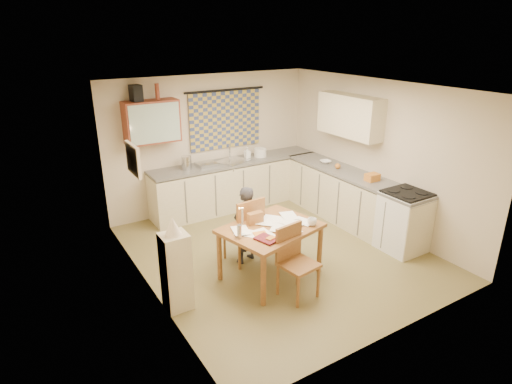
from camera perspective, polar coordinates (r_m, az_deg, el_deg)
floor at (r=6.71m, az=2.92°, el=-8.05°), size 4.00×4.50×0.02m
ceiling at (r=5.92m, az=3.38°, el=13.82°), size 4.00×4.50×0.02m
wall_back at (r=8.08m, az=-6.06°, el=6.57°), size 4.00×0.02×2.50m
wall_front at (r=4.67m, az=19.14°, el=-5.53°), size 4.00×0.02×2.50m
wall_left at (r=5.38m, az=-14.78°, el=-1.48°), size 0.02×4.50×2.50m
wall_right at (r=7.49m, az=15.95°, el=4.70°), size 0.02×4.50×2.50m
window_blind at (r=8.09m, az=-4.10°, el=9.55°), size 1.45×0.03×1.05m
curtain_rod at (r=7.98m, az=-4.14°, el=13.40°), size 1.60×0.04×0.04m
wall_cabinet at (r=7.38m, az=-13.74°, el=9.10°), size 0.90×0.34×0.70m
wall_cabinet_glass at (r=7.23m, az=-13.30°, el=8.89°), size 0.84×0.02×0.64m
upper_cabinet_right at (r=7.60m, az=12.41°, el=9.91°), size 0.34×1.30×0.70m
framed_print at (r=5.61m, az=-16.06°, el=4.19°), size 0.04×0.50×0.40m
print_canvas at (r=5.62m, az=-15.81°, el=4.23°), size 0.01×0.42×0.32m
counter_back at (r=8.20m, az=-2.73°, el=1.04°), size 3.30×0.62×0.92m
counter_right at (r=7.67m, az=12.54°, el=-0.90°), size 0.62×2.95×0.92m
stove at (r=6.96m, az=19.09°, el=-3.69°), size 0.62×0.62×0.96m
sink at (r=8.05m, az=-3.07°, el=3.85°), size 0.68×0.62×0.10m
tap at (r=8.16m, az=-3.52°, el=5.40°), size 0.04×0.04×0.28m
dish_rack at (r=7.79m, az=-6.65°, el=3.70°), size 0.36×0.31×0.06m
kettle at (r=7.62m, az=-9.27°, el=3.88°), size 0.21×0.21×0.24m
mixing_bowl at (r=8.30m, az=0.56°, el=5.28°), size 0.30×0.30×0.16m
soap_bottle at (r=8.21m, az=-1.17°, el=5.28°), size 0.10×0.11×0.21m
bowl at (r=8.01m, az=9.26°, el=4.01°), size 0.25×0.25×0.05m
orange_bag at (r=7.21m, az=15.24°, el=1.91°), size 0.23×0.17×0.12m
fruit_orange at (r=7.70m, az=10.83°, el=3.41°), size 0.10×0.10×0.10m
speaker at (r=7.24m, az=-15.71°, el=12.57°), size 0.18×0.22×0.26m
bottle_green at (r=7.26m, az=-15.21°, el=12.63°), size 0.08×0.08×0.26m
bottle_brown at (r=7.35m, az=-13.03°, el=12.91°), size 0.09×0.09×0.26m
dining_table at (r=5.94m, az=1.94°, el=-7.87°), size 1.44×1.21×0.75m
chair_far at (r=6.33m, az=-1.66°, el=-6.56°), size 0.50×0.50×1.02m
chair_near at (r=5.59m, az=5.50°, el=-11.00°), size 0.48×0.48×0.94m
person at (r=6.21m, az=-1.47°, el=-4.41°), size 0.58×0.51×1.17m
shelf_stand at (r=5.33m, az=-10.59°, el=-10.40°), size 0.32×0.30×1.00m
lampshade at (r=5.04m, az=-11.04°, el=-4.47°), size 0.20×0.20×0.22m
letter_rack at (r=5.83m, az=-0.12°, el=-3.48°), size 0.22×0.10×0.16m
mug at (r=5.83m, az=7.48°, el=-3.98°), size 0.15×0.15×0.10m
magazine at (r=5.34m, az=0.70°, el=-6.68°), size 0.36×0.39×0.03m
book at (r=5.48m, az=-0.09°, el=-5.98°), size 0.26×0.30×0.02m
orange_box at (r=5.40m, az=1.99°, el=-6.26°), size 0.14×0.11×0.04m
eyeglasses at (r=5.69m, az=5.19°, el=-4.99°), size 0.13×0.05×0.02m
candle_holder at (r=5.44m, az=-2.22°, el=-5.26°), size 0.08×0.08×0.18m
candle at (r=5.38m, az=-1.83°, el=-3.19°), size 0.02×0.02×0.22m
candle_flame at (r=5.30m, az=-2.23°, el=-2.17°), size 0.02×0.02×0.02m
papers at (r=5.80m, az=2.56°, el=-4.40°), size 1.17×0.83×0.02m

